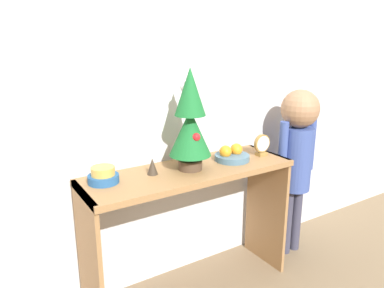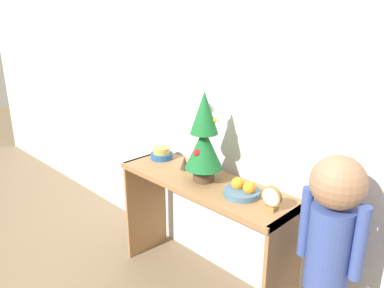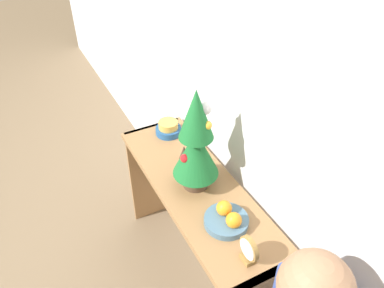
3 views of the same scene
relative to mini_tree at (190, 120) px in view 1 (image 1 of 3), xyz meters
The scene contains 8 objects.
back_wall 0.38m from the mini_tree, 90.46° to the left, with size 7.00×0.05×2.50m, color silver.
console_table 0.41m from the mini_tree, 130.99° to the left, with size 1.09×0.36×0.69m.
mini_tree is the anchor object (origin of this frame).
fruit_bowl 0.34m from the mini_tree, ahead, with size 0.19×0.19×0.08m.
singing_bowl 0.48m from the mini_tree, behind, with size 0.14×0.14×0.07m.
desk_clock 0.49m from the mini_tree, ahead, with size 0.10×0.04×0.12m.
figurine 0.29m from the mini_tree, 169.60° to the left, with size 0.05×0.05×0.08m.
child_figure 0.79m from the mini_tree, ahead, with size 0.29×0.22×1.04m.
Camera 1 is at (-0.93, -1.31, 1.32)m, focal length 35.00 mm.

